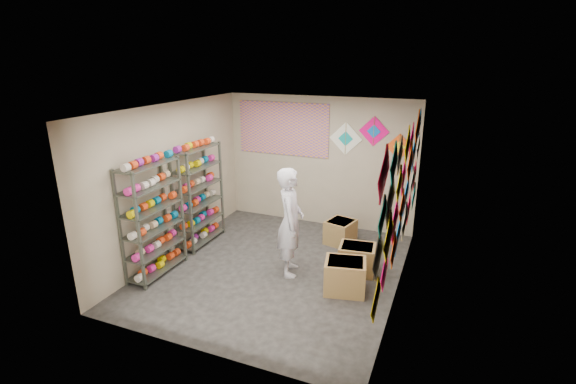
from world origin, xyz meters
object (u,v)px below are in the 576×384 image
at_px(shelf_rack_front, 153,220).
at_px(carton_a, 345,276).
at_px(shelf_rack_back, 199,196).
at_px(shopkeeper, 290,222).
at_px(carton_b, 357,259).
at_px(carton_c, 340,232).

height_order(shelf_rack_front, carton_a, shelf_rack_front).
xyz_separation_m(shelf_rack_front, shelf_rack_back, (0.00, 1.30, 0.00)).
bearing_deg(shelf_rack_front, carton_a, 11.38).
distance_m(shelf_rack_front, carton_a, 3.18).
bearing_deg(shopkeeper, shelf_rack_back, 58.39).
relative_size(shelf_rack_back, carton_a, 3.11).
relative_size(carton_b, carton_c, 1.12).
height_order(shelf_rack_front, shopkeeper, shelf_rack_front).
distance_m(carton_a, carton_c, 1.74).
relative_size(shelf_rack_back, carton_c, 3.63).
relative_size(shelf_rack_back, shopkeeper, 1.05).
bearing_deg(carton_a, shopkeeper, 154.48).
height_order(shelf_rack_back, shopkeeper, shelf_rack_back).
height_order(shopkeeper, carton_b, shopkeeper).
distance_m(shelf_rack_front, shopkeeper, 2.21).
height_order(shelf_rack_back, carton_b, shelf_rack_back).
distance_m(carton_b, carton_c, 1.15).
distance_m(carton_a, carton_b, 0.66).
distance_m(shopkeeper, carton_c, 1.65).
bearing_deg(carton_c, carton_b, -46.93).
relative_size(shelf_rack_front, shopkeeper, 1.05).
relative_size(shopkeeper, carton_b, 3.09).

